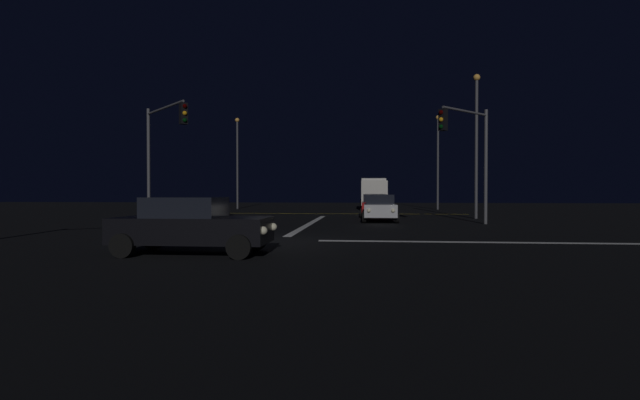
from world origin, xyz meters
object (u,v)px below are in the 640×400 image
at_px(traffic_signal_nw, 162,140).
at_px(streetlamp_left_far, 237,157).
at_px(sedan_gray, 375,203).
at_px(sedan_black_crossing, 191,225).
at_px(sedan_silver, 380,208).
at_px(box_truck, 374,192).
at_px(streetlamp_right_far, 438,155).
at_px(traffic_signal_ne, 468,143).
at_px(sedan_red, 375,205).
at_px(streetlamp_right_near, 476,136).

bearing_deg(traffic_signal_nw, streetlamp_left_far, 95.47).
xyz_separation_m(sedan_gray, sedan_black_crossing, (-5.60, -26.91, 0.00)).
relative_size(sedan_silver, box_truck, 0.52).
distance_m(traffic_signal_nw, streetlamp_left_far, 22.79).
xyz_separation_m(sedan_silver, traffic_signal_nw, (-11.80, -3.17, 3.73)).
bearing_deg(streetlamp_right_far, streetlamp_left_far, 180.00).
height_order(box_truck, streetlamp_right_far, streetlamp_right_far).
bearing_deg(traffic_signal_ne, sedan_gray, 106.82).
relative_size(sedan_red, streetlamp_left_far, 0.46).
bearing_deg(sedan_red, sedan_black_crossing, -105.01).
height_order(sedan_silver, streetlamp_right_far, streetlamp_right_far).
distance_m(sedan_gray, traffic_signal_nw, 19.47).
bearing_deg(traffic_signal_ne, sedan_silver, 147.14).
xyz_separation_m(box_truck, streetlamp_left_far, (-13.97, -0.12, 3.67)).
xyz_separation_m(streetlamp_right_far, streetlamp_left_far, (-20.27, 0.00, 0.03)).
bearing_deg(streetlamp_left_far, box_truck, 0.49).
bearing_deg(streetlamp_right_near, traffic_signal_ne, -106.34).
bearing_deg(sedan_gray, streetlamp_right_near, -52.96).
xyz_separation_m(sedan_black_crossing, traffic_signal_nw, (-6.18, 11.85, 3.73)).
distance_m(sedan_silver, box_truck, 19.64).
bearing_deg(sedan_black_crossing, box_truck, 80.79).
xyz_separation_m(traffic_signal_ne, traffic_signal_nw, (-16.24, -0.31, 0.31)).
bearing_deg(sedan_silver, box_truck, 90.01).
bearing_deg(sedan_gray, streetlamp_left_far, 151.36).
height_order(sedan_gray, traffic_signal_nw, traffic_signal_nw).
relative_size(traffic_signal_ne, streetlamp_right_near, 0.66).
bearing_deg(streetlamp_right_far, sedan_red, -114.50).
bearing_deg(traffic_signal_ne, sedan_black_crossing, -129.59).
relative_size(sedan_red, box_truck, 0.52).
distance_m(sedan_silver, traffic_signal_nw, 12.78).
height_order(sedan_silver, streetlamp_left_far, streetlamp_left_far).
height_order(traffic_signal_nw, streetlamp_right_far, streetlamp_right_far).
distance_m(sedan_silver, streetlamp_right_near, 8.53).
bearing_deg(traffic_signal_nw, streetlamp_right_far, 51.40).
bearing_deg(traffic_signal_nw, sedan_silver, 15.05).
bearing_deg(streetlamp_left_far, sedan_gray, -28.64).
bearing_deg(streetlamp_right_far, streetlamp_right_near, -90.00).
relative_size(sedan_silver, traffic_signal_nw, 0.66).
bearing_deg(box_truck, sedan_black_crossing, -99.21).
xyz_separation_m(traffic_signal_nw, streetlamp_left_far, (-2.17, 22.67, 0.84)).
distance_m(box_truck, streetlamp_right_far, 7.28).
bearing_deg(streetlamp_right_far, traffic_signal_nw, -128.60).
relative_size(sedan_black_crossing, traffic_signal_ne, 0.71).
bearing_deg(traffic_signal_ne, sedan_red, 119.40).
relative_size(sedan_red, sedan_gray, 1.00).
relative_size(sedan_gray, box_truck, 0.52).
bearing_deg(sedan_gray, sedan_red, -91.26).
xyz_separation_m(traffic_signal_ne, streetlamp_right_near, (1.87, 6.37, 1.13)).
distance_m(sedan_silver, streetlamp_right_far, 20.99).
height_order(box_truck, traffic_signal_ne, traffic_signal_ne).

